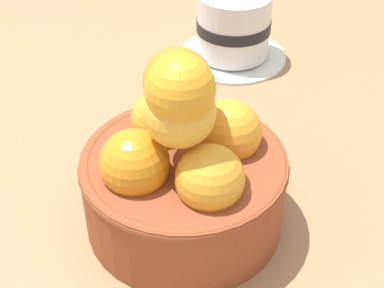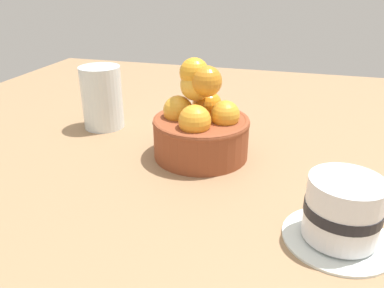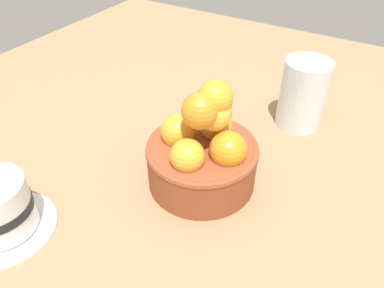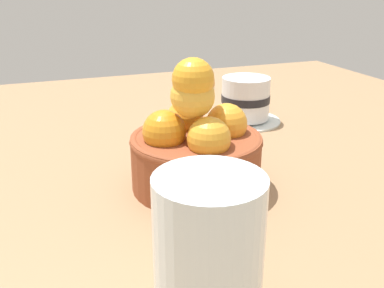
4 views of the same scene
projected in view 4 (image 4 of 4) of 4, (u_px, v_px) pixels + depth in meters
The scene contains 4 objects.
ground_plane at pixel (196, 200), 51.97cm from camera, with size 122.34×119.38×3.69cm, color #997551.
terracotta_bowl at pixel (196, 144), 49.33cm from camera, with size 14.80×14.80×15.08cm.
coffee_cup at pixel (245, 101), 72.28cm from camera, with size 11.73×11.73×7.37cm.
water_glass at pixel (208, 255), 29.20cm from camera, with size 7.31×7.31×11.25cm, color silver.
Camera 4 is at (43.03, -16.58, 22.98)cm, focal length 41.51 mm.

